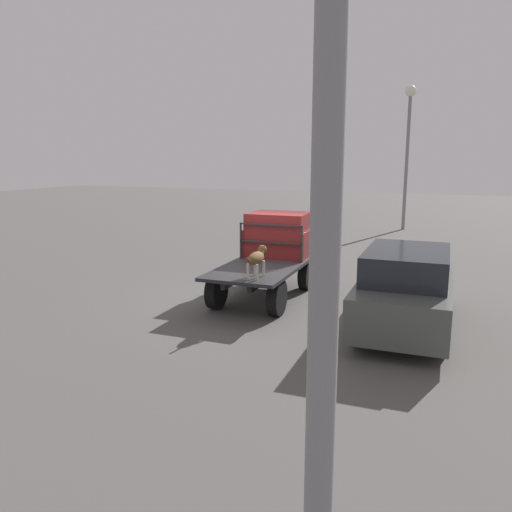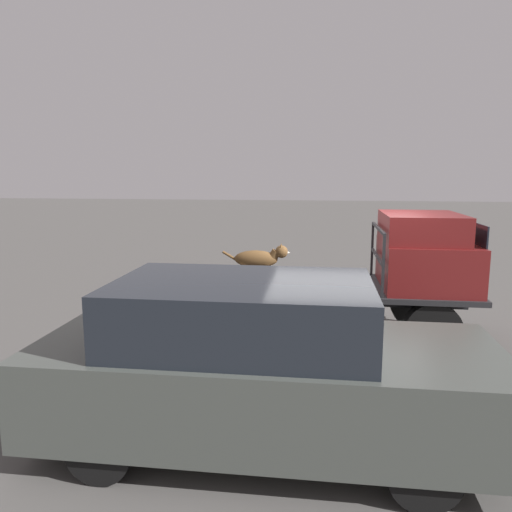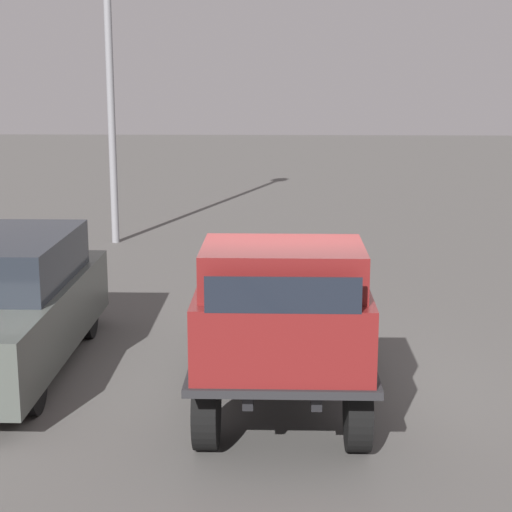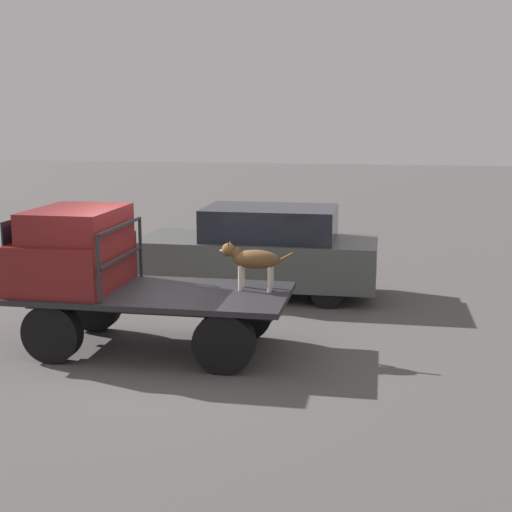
# 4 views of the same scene
# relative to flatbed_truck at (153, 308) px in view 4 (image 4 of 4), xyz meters

# --- Properties ---
(ground_plane) EXTENTS (80.00, 80.00, 0.00)m
(ground_plane) POSITION_rel_flatbed_truck_xyz_m (0.00, 0.00, -0.63)
(ground_plane) COLOR #514F4C
(flatbed_truck) EXTENTS (3.94, 1.82, 0.89)m
(flatbed_truck) POSITION_rel_flatbed_truck_xyz_m (0.00, 0.00, 0.00)
(flatbed_truck) COLOR black
(flatbed_truck) RESTS_ON ground
(truck_cab) EXTENTS (1.39, 1.70, 1.17)m
(truck_cab) POSITION_rel_flatbed_truck_xyz_m (1.20, 0.00, 0.82)
(truck_cab) COLOR maroon
(truck_cab) RESTS_ON flatbed_truck
(truck_headboard) EXTENTS (0.04, 1.70, 0.95)m
(truck_headboard) POSITION_rel_flatbed_truck_xyz_m (0.46, 0.00, 0.88)
(truck_headboard) COLOR #232326
(truck_headboard) RESTS_ON flatbed_truck
(dog) EXTENTS (1.09, 0.28, 0.71)m
(dog) POSITION_rel_flatbed_truck_xyz_m (-1.39, -0.34, 0.71)
(dog) COLOR beige
(dog) RESTS_ON flatbed_truck
(parked_sedan) EXTENTS (4.44, 1.78, 1.69)m
(parked_sedan) POSITION_rel_flatbed_truck_xyz_m (-1.00, -3.50, 0.21)
(parked_sedan) COLOR black
(parked_sedan) RESTS_ON ground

